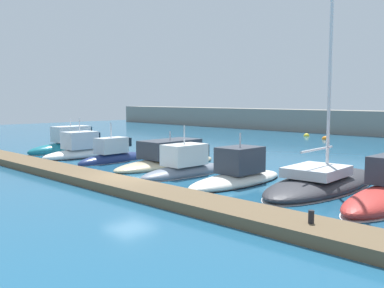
# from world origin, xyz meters

# --- Properties ---
(ground_plane) EXTENTS (120.00, 120.00, 0.00)m
(ground_plane) POSITION_xyz_m (0.00, 0.00, 0.00)
(ground_plane) COLOR #1E567A
(dock_pier) EXTENTS (35.96, 2.24, 0.45)m
(dock_pier) POSITION_xyz_m (0.00, -1.20, 0.22)
(dock_pier) COLOR brown
(dock_pier) RESTS_ON ground_plane
(motorboat_teal_nearest) EXTENTS (2.22, 8.24, 3.26)m
(motorboat_teal_nearest) POSITION_xyz_m (-15.53, 5.38, 0.53)
(motorboat_teal_nearest) COLOR #19707F
(motorboat_teal_nearest) RESTS_ON ground_plane
(motorboat_white_second) EXTENTS (2.25, 6.71, 3.42)m
(motorboat_white_second) POSITION_xyz_m (-11.76, 4.04, 0.52)
(motorboat_white_second) COLOR white
(motorboat_white_second) RESTS_ON ground_plane
(motorboat_navy_third) EXTENTS (2.16, 6.48, 3.30)m
(motorboat_navy_third) POSITION_xyz_m (-7.81, 4.39, 0.36)
(motorboat_navy_third) COLOR navy
(motorboat_navy_third) RESTS_ON ground_plane
(motorboat_sand_fourth) EXTENTS (3.08, 9.04, 2.70)m
(motorboat_sand_fourth) POSITION_xyz_m (-3.43, 5.87, 0.54)
(motorboat_sand_fourth) COLOR beige
(motorboat_sand_fourth) RESTS_ON ground_plane
(motorboat_slate_fifth) EXTENTS (2.08, 6.85, 3.29)m
(motorboat_slate_fifth) POSITION_xyz_m (0.05, 4.16, 0.48)
(motorboat_slate_fifth) COLOR slate
(motorboat_slate_fifth) RESTS_ON ground_plane
(motorboat_ivory_sixth) EXTENTS (2.49, 7.28, 3.01)m
(motorboat_ivory_sixth) POSITION_xyz_m (3.98, 4.32, 0.48)
(motorboat_ivory_sixth) COLOR silver
(motorboat_ivory_sixth) RESTS_ON ground_plane
(sailboat_charcoal_seventh) EXTENTS (4.33, 10.83, 18.55)m
(sailboat_charcoal_seventh) POSITION_xyz_m (7.87, 6.48, 0.36)
(sailboat_charcoal_seventh) COLOR #2D2D33
(sailboat_charcoal_seventh) RESTS_ON ground_plane
(mooring_buoy_yellow) EXTENTS (0.72, 0.72, 0.72)m
(mooring_buoy_yellow) POSITION_xyz_m (-9.63, 34.05, 0.00)
(mooring_buoy_yellow) COLOR yellow
(mooring_buoy_yellow) RESTS_ON ground_plane
(mooring_buoy_orange) EXTENTS (0.80, 0.80, 0.80)m
(mooring_buoy_orange) POSITION_xyz_m (-5.81, 31.68, 0.00)
(mooring_buoy_orange) COLOR orange
(mooring_buoy_orange) RESTS_ON ground_plane
(dock_bollard) EXTENTS (0.20, 0.20, 0.44)m
(dock_bollard) POSITION_xyz_m (11.70, -1.20, 0.67)
(dock_bollard) COLOR black
(dock_bollard) RESTS_ON dock_pier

